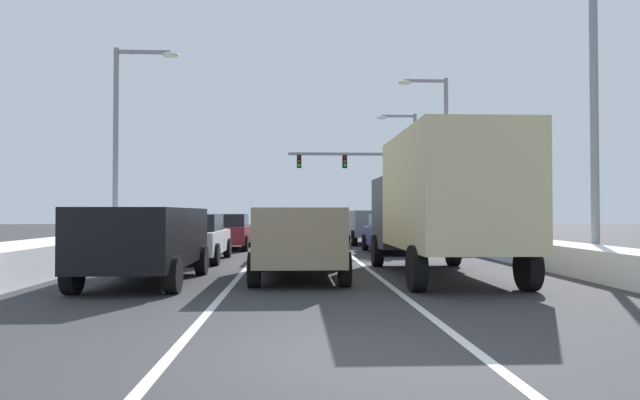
# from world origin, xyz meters

# --- Properties ---
(ground_plane) EXTENTS (120.00, 120.00, 0.00)m
(ground_plane) POSITION_xyz_m (0.00, 14.51, 0.00)
(ground_plane) COLOR #333335
(lane_stripe_between_right_lane_and_center_lane) EXTENTS (0.14, 39.90, 0.01)m
(lane_stripe_between_right_lane_and_center_lane) POSITION_xyz_m (1.70, 18.14, 0.00)
(lane_stripe_between_right_lane_and_center_lane) COLOR silver
(lane_stripe_between_right_lane_and_center_lane) RESTS_ON ground
(lane_stripe_between_center_lane_and_left_lane) EXTENTS (0.14, 39.90, 0.01)m
(lane_stripe_between_center_lane_and_left_lane) POSITION_xyz_m (-1.70, 18.14, 0.00)
(lane_stripe_between_center_lane_and_left_lane) COLOR silver
(lane_stripe_between_center_lane_and_left_lane) RESTS_ON ground
(snow_bank_right_shoulder) EXTENTS (1.33, 39.90, 0.72)m
(snow_bank_right_shoulder) POSITION_xyz_m (7.00, 18.14, 0.36)
(snow_bank_right_shoulder) COLOR white
(snow_bank_right_shoulder) RESTS_ON ground
(snow_bank_left_shoulder) EXTENTS (2.08, 39.90, 0.79)m
(snow_bank_left_shoulder) POSITION_xyz_m (-7.00, 18.14, 0.40)
(snow_bank_left_shoulder) COLOR white
(snow_bank_left_shoulder) RESTS_ON ground
(box_truck_right_lane_nearest) EXTENTS (2.53, 7.20, 3.36)m
(box_truck_right_lane_nearest) POSITION_xyz_m (3.20, 7.57, 1.90)
(box_truck_right_lane_nearest) COLOR #38383D
(box_truck_right_lane_nearest) RESTS_ON ground
(sedan_navy_right_lane_second) EXTENTS (2.00, 4.50, 1.51)m
(sedan_navy_right_lane_second) POSITION_xyz_m (3.49, 16.06, 0.76)
(sedan_navy_right_lane_second) COLOR navy
(sedan_navy_right_lane_second) RESTS_ON ground
(suv_gray_right_lane_third) EXTENTS (2.16, 4.90, 1.67)m
(suv_gray_right_lane_third) POSITION_xyz_m (3.41, 22.31, 1.02)
(suv_gray_right_lane_third) COLOR slate
(suv_gray_right_lane_third) RESTS_ON ground
(suv_tan_center_lane_nearest) EXTENTS (2.16, 4.90, 1.67)m
(suv_tan_center_lane_nearest) POSITION_xyz_m (-0.24, 7.69, 1.02)
(suv_tan_center_lane_nearest) COLOR #937F60
(suv_tan_center_lane_nearest) RESTS_ON ground
(sedan_silver_center_lane_second) EXTENTS (2.00, 4.50, 1.51)m
(sedan_silver_center_lane_second) POSITION_xyz_m (-0.23, 13.47, 0.76)
(sedan_silver_center_lane_second) COLOR #B7BABF
(sedan_silver_center_lane_second) RESTS_ON ground
(sedan_red_center_lane_third) EXTENTS (2.00, 4.50, 1.51)m
(sedan_red_center_lane_third) POSITION_xyz_m (0.11, 19.00, 0.76)
(sedan_red_center_lane_third) COLOR maroon
(sedan_red_center_lane_third) RESTS_ON ground
(suv_black_left_lane_nearest) EXTENTS (2.16, 4.90, 1.67)m
(suv_black_left_lane_nearest) POSITION_xyz_m (-3.64, 6.76, 1.02)
(suv_black_left_lane_nearest) COLOR black
(suv_black_left_lane_nearest) RESTS_ON ground
(sedan_white_left_lane_second) EXTENTS (2.00, 4.50, 1.51)m
(sedan_white_left_lane_second) POSITION_xyz_m (-3.58, 12.47, 0.76)
(sedan_white_left_lane_second) COLOR silver
(sedan_white_left_lane_second) RESTS_ON ground
(sedan_maroon_left_lane_third) EXTENTS (2.00, 4.50, 1.51)m
(sedan_maroon_left_lane_third) POSITION_xyz_m (-3.22, 18.61, 0.76)
(sedan_maroon_left_lane_third) COLOR maroon
(sedan_maroon_left_lane_third) RESTS_ON ground
(traffic_light_gantry) EXTENTS (7.54, 0.47, 6.20)m
(traffic_light_gantry) POSITION_xyz_m (4.27, 36.26, 4.50)
(traffic_light_gantry) COLOR slate
(traffic_light_gantry) RESTS_ON ground
(street_lamp_right_near) EXTENTS (2.66, 0.36, 9.16)m
(street_lamp_right_near) POSITION_xyz_m (7.49, 9.07, 5.41)
(street_lamp_right_near) COLOR gray
(street_lamp_right_near) RESTS_ON ground
(street_lamp_right_mid) EXTENTS (2.66, 0.36, 8.68)m
(street_lamp_right_mid) POSITION_xyz_m (7.31, 23.58, 5.16)
(street_lamp_right_mid) COLOR gray
(street_lamp_right_mid) RESTS_ON ground
(street_lamp_right_far) EXTENTS (2.66, 0.36, 8.04)m
(street_lamp_right_far) POSITION_xyz_m (7.17, 30.83, 4.82)
(street_lamp_right_far) COLOR gray
(street_lamp_right_far) RESTS_ON ground
(street_lamp_left_mid) EXTENTS (2.66, 0.36, 8.30)m
(street_lamp_left_mid) POSITION_xyz_m (-7.27, 17.45, 4.96)
(street_lamp_left_mid) COLOR gray
(street_lamp_left_mid) RESTS_ON ground
(roadside_sign_right) EXTENTS (3.20, 0.16, 5.50)m
(roadside_sign_right) POSITION_xyz_m (9.65, 20.65, 4.02)
(roadside_sign_right) COLOR #59595B
(roadside_sign_right) RESTS_ON ground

